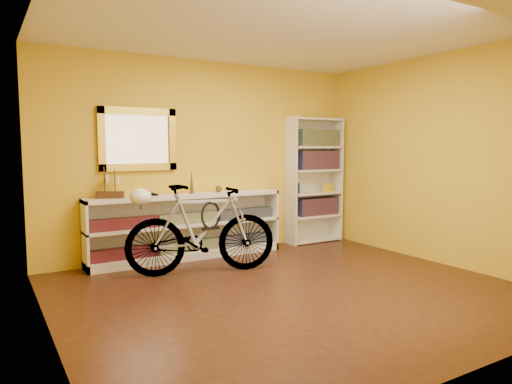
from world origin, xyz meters
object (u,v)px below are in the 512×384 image
console_unit (188,226)px  bookcase (314,180)px  bicycle (202,229)px  helmet (141,197)px

console_unit → bookcase: (2.08, 0.03, 0.52)m
bicycle → helmet: 0.78m
bookcase → bicycle: bookcase is taller
console_unit → bookcase: bookcase is taller
console_unit → bicycle: (-0.15, -0.76, 0.09)m
console_unit → helmet: helmet is taller
bookcase → helmet: bookcase is taller
bookcase → bicycle: 2.40m
console_unit → helmet: (-0.80, -0.59, 0.49)m
bookcase → helmet: bearing=-167.9°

